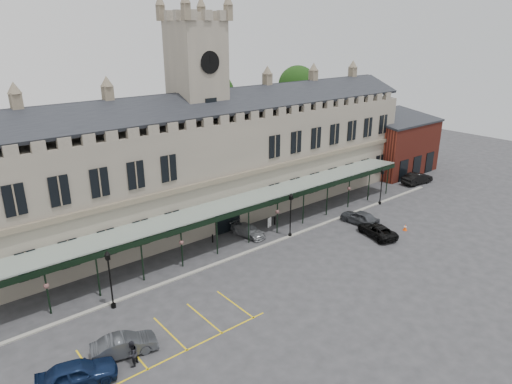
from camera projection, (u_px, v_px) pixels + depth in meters
ground at (297, 269)px, 42.75m from camera, size 140.00×140.00×0.00m
station_building at (201, 166)px, 52.15m from camera, size 60.00×10.36×17.30m
clock_tower at (198, 107)px, 49.97m from camera, size 5.60×5.60×24.80m
canopy at (247, 221)px, 47.37m from camera, size 50.00×4.10×4.30m
brick_annex at (396, 145)px, 71.12m from camera, size 12.40×8.36×9.23m
kerb at (259, 248)px, 46.73m from camera, size 60.00×0.40×0.12m
parking_markings at (173, 337)px, 33.29m from camera, size 16.00×6.00×0.01m
tree_behind_mid at (212, 95)px, 61.41m from camera, size 6.00×6.00×16.00m
tree_behind_right at (298, 86)px, 70.98m from camera, size 6.00×6.00×16.00m
lamp_post_left at (110, 274)px, 35.79m from camera, size 0.48×0.48×5.10m
lamp_post_mid at (291, 211)px, 48.41m from camera, size 0.48×0.48×5.02m
lamp_post_right at (382, 183)px, 57.62m from camera, size 0.45×0.45×4.78m
traffic_cone at (405, 228)px, 50.82m from camera, size 0.43×0.43×0.69m
sign_board at (269, 222)px, 51.65m from camera, size 0.64×0.20×1.11m
bollard_left at (213, 238)px, 47.90m from camera, size 0.16×0.16×0.91m
bollard_right at (275, 221)px, 52.24m from camera, size 0.17×0.17×0.94m
car_left_a at (77, 373)px, 28.57m from camera, size 5.22×3.14×1.66m
car_left_b at (124, 345)px, 31.30m from camera, size 4.70×2.59×1.47m
car_taxi at (248, 230)px, 49.38m from camera, size 2.34×4.53×1.26m
car_van at (377, 230)px, 49.27m from camera, size 3.37×5.29×1.36m
car_right_a at (360, 217)px, 52.44m from camera, size 2.15×4.73×1.58m
car_right_b at (417, 178)px, 66.02m from camera, size 5.17×2.26×1.65m
person_b at (132, 354)px, 30.14m from camera, size 1.15×1.11×1.88m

